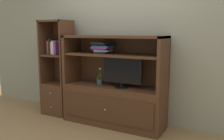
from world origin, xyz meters
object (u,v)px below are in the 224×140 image
object	(u,v)px
potted_plant	(100,81)
magazine_stack	(103,47)
media_console	(114,95)
bookshelf_tall	(58,84)
upright_book_row	(53,47)
tv_monitor	(122,72)

from	to	relation	value
potted_plant	magazine_stack	xyz separation A→B (m)	(0.06, 0.00, 0.53)
media_console	bookshelf_tall	world-z (taller)	bookshelf_tall
media_console	bookshelf_tall	bearing A→B (deg)	179.70
potted_plant	upright_book_row	world-z (taller)	upright_book_row
potted_plant	magazine_stack	distance (m)	0.53
potted_plant	bookshelf_tall	bearing A→B (deg)	179.08
magazine_stack	bookshelf_tall	bearing A→B (deg)	179.24
media_console	potted_plant	distance (m)	0.32
magazine_stack	media_console	bearing A→B (deg)	2.08
media_console	upright_book_row	size ratio (longest dim) A/B	5.89
upright_book_row	bookshelf_tall	bearing A→B (deg)	8.25
tv_monitor	potted_plant	size ratio (longest dim) A/B	2.32
bookshelf_tall	upright_book_row	size ratio (longest dim) A/B	6.02
tv_monitor	potted_plant	xyz separation A→B (m)	(-0.40, 0.05, -0.18)
magazine_stack	bookshelf_tall	world-z (taller)	bookshelf_tall
media_console	upright_book_row	bearing A→B (deg)	-179.76
tv_monitor	magazine_stack	bearing A→B (deg)	171.63
media_console	magazine_stack	bearing A→B (deg)	-177.92
media_console	upright_book_row	distance (m)	1.36
potted_plant	tv_monitor	bearing A→B (deg)	-6.88
bookshelf_tall	upright_book_row	xyz separation A→B (m)	(-0.07, -0.01, 0.63)
tv_monitor	magazine_stack	xyz separation A→B (m)	(-0.34, 0.05, 0.34)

